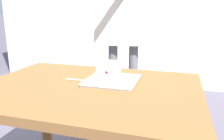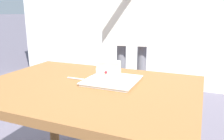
{
  "view_description": "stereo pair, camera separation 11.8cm",
  "coord_description": "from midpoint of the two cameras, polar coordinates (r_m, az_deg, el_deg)",
  "views": [
    {
      "loc": [
        -0.42,
        1.0,
        1.04
      ],
      "look_at": [
        -0.1,
        -0.09,
        0.75
      ],
      "focal_mm": 36.33,
      "sensor_mm": 36.0,
      "label": 1
    },
    {
      "loc": [
        -0.53,
        0.96,
        1.04
      ],
      "look_at": [
        -0.1,
        -0.09,
        0.75
      ],
      "focal_mm": 36.33,
      "sensor_mm": 36.0,
      "label": 2
    }
  ],
  "objects": [
    {
      "name": "dessert_plate",
      "position": [
        1.2,
        2.83,
        -2.72
      ],
      "size": [
        0.27,
        0.27,
        0.02
      ],
      "color": "white",
      "rests_on": "patio_table"
    },
    {
      "name": "cake_slice",
      "position": [
        1.18,
        1.97,
        -0.08
      ],
      "size": [
        0.12,
        0.07,
        0.1
      ],
      "color": "beige",
      "rests_on": "dessert_plate"
    },
    {
      "name": "dessert_fork",
      "position": [
        1.23,
        -4.6,
        -2.43
      ],
      "size": [
        0.17,
        0.02,
        0.01
      ],
      "color": "silver",
      "rests_on": "patio_table"
    },
    {
      "name": "patio_table",
      "position": [
        1.19,
        -3.35,
        -8.83
      ],
      "size": [
        1.1,
        0.8,
        0.68
      ],
      "color": "brown",
      "rests_on": "ground"
    },
    {
      "name": "diner_person",
      "position": [
        1.78,
        7.11,
        14.46
      ],
      "size": [
        0.45,
        0.58,
        1.57
      ],
      "color": "slate",
      "rests_on": "ground"
    }
  ]
}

